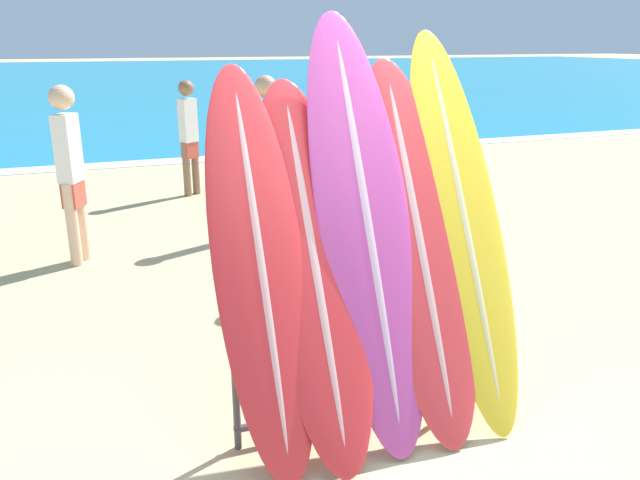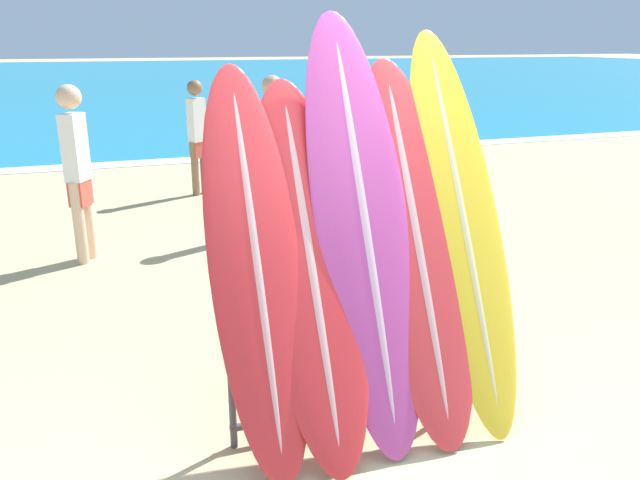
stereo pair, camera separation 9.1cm
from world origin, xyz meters
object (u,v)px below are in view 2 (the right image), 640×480
Objects in this scene: surfboard_slot_3 at (416,246)px; person_far_right at (274,148)px; surfboard_rack at (366,350)px; person_far_left at (77,168)px; surfboard_slot_0 at (256,267)px; person_mid_beach at (372,172)px; surfboard_slot_2 at (363,227)px; surfboard_slot_1 at (310,269)px; surfboard_slot_4 at (462,225)px; person_near_water at (197,133)px.

surfboard_slot_3 is 3.85m from person_far_right.
surfboard_rack is 0.91× the size of person_far_left.
person_far_left is at bearing 105.32° from surfboard_slot_0.
person_mid_beach is 1.71m from person_far_right.
surfboard_slot_3 is (0.31, -0.05, -0.13)m from surfboard_slot_2.
surfboard_slot_0 is at bearing -174.10° from surfboard_slot_2.
surfboard_slot_1 reaches higher than person_far_right.
surfboard_slot_4 is at bearing -120.68° from person_far_left.
surfboard_slot_4 is (0.96, 0.07, 0.13)m from surfboard_slot_1.
surfboard_slot_2 reaches higher than person_far_right.
surfboard_slot_2 reaches higher than person_far_left.
surfboard_slot_1 is 1.12× the size of person_far_left.
surfboard_slot_1 is (-0.32, 0.04, 0.52)m from surfboard_rack.
surfboard_slot_3 is 1.27× the size of person_near_water.
person_mid_beach is at bearing 80.11° from surfboard_slot_4.
surfboard_slot_3 is (0.64, 0.02, 0.05)m from surfboard_slot_1.
surfboard_slot_1 is 3.71m from person_far_left.
surfboard_slot_1 is 2.60m from person_mid_beach.
surfboard_slot_1 is at bearing 54.65° from person_near_water.
surfboard_slot_3 is 1.16× the size of person_far_right.
person_near_water is 0.93× the size of person_far_left.
surfboard_slot_2 is 3.77m from person_far_left.
surfboard_slot_1 is 0.97m from surfboard_slot_4.
surfboard_rack is 0.71m from surfboard_slot_2.
surfboard_rack is at bearing -3.57° from person_mid_beach.
surfboard_slot_1 is at bearing -167.90° from surfboard_slot_2.
person_mid_beach is at bearing 65.76° from surfboard_rack.
surfboard_slot_4 is (0.65, 0.11, 0.65)m from surfboard_rack.
person_near_water is (-0.02, 6.03, 0.42)m from surfboard_rack.
surfboard_slot_2 reaches higher than surfboard_slot_1.
surfboard_rack is at bearing 57.69° from person_near_water.
person_far_right is (-0.12, 3.80, -0.14)m from surfboard_slot_4.
surfboard_slot_0 is 1.17× the size of person_far_left.
person_far_right is at bearing 77.72° from surfboard_slot_1.
surfboard_slot_3 reaches higher than surfboard_rack.
surfboard_slot_0 is 1.26m from surfboard_slot_4.
person_near_water is 0.90× the size of person_mid_beach.
person_near_water is at bearing 90.40° from surfboard_slot_2.
person_mid_beach reaches higher than person_far_left.
person_far_left is at bearing 113.92° from surfboard_rack.
person_far_left is at bearing -95.34° from person_mid_beach.
surfboard_slot_1 is at bearing -133.86° from person_far_left.
surfboard_slot_1 reaches higher than person_far_left.
surfboard_slot_2 is 3.83m from person_far_right.
surfboard_slot_3 reaches higher than person_far_right.
surfboard_slot_0 is 0.94m from surfboard_slot_3.
person_far_right is at bearing 87.06° from surfboard_slot_3.
surfboard_slot_1 is 1.21× the size of person_near_water.
person_far_left is (-2.59, 1.26, -0.03)m from person_mid_beach.
surfboard_slot_1 is at bearing 172.15° from surfboard_rack.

